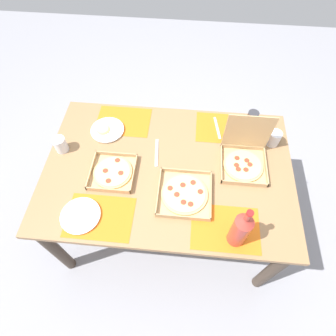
% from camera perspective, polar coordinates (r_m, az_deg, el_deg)
% --- Properties ---
extents(ground_plane, '(6.00, 6.00, 0.00)m').
position_cam_1_polar(ground_plane, '(2.34, -0.00, -10.06)').
color(ground_plane, gray).
extents(dining_table, '(1.49, 1.00, 0.74)m').
position_cam_1_polar(dining_table, '(1.77, -0.00, -1.84)').
color(dining_table, '#3F3328').
rests_on(dining_table, ground_plane).
extents(placemat_near_left, '(0.36, 0.26, 0.00)m').
position_cam_1_polar(placemat_near_left, '(1.57, -13.68, -9.65)').
color(placemat_near_left, orange).
rests_on(placemat_near_left, dining_table).
extents(placemat_near_right, '(0.36, 0.26, 0.00)m').
position_cam_1_polar(placemat_near_right, '(1.54, 11.57, -11.88)').
color(placemat_near_right, orange).
rests_on(placemat_near_right, dining_table).
extents(placemat_far_left, '(0.36, 0.26, 0.00)m').
position_cam_1_polar(placemat_far_left, '(1.94, -9.07, 9.41)').
color(placemat_far_left, orange).
rests_on(placemat_far_left, dining_table).
extents(placemat_far_right, '(0.36, 0.26, 0.00)m').
position_cam_1_polar(placemat_far_right, '(1.91, 11.19, 7.97)').
color(placemat_far_right, orange).
rests_on(placemat_far_right, dining_table).
extents(pizza_box_edge_far, '(0.26, 0.26, 0.04)m').
position_cam_1_polar(pizza_box_edge_far, '(1.68, -11.17, -0.87)').
color(pizza_box_edge_far, tan).
rests_on(pizza_box_edge_far, dining_table).
extents(pizza_box_center, '(0.27, 0.27, 0.31)m').
position_cam_1_polar(pizza_box_center, '(1.73, 15.23, 1.94)').
color(pizza_box_center, tan).
rests_on(pizza_box_center, dining_table).
extents(pizza_box_corner_left, '(0.30, 0.30, 0.04)m').
position_cam_1_polar(pizza_box_corner_left, '(1.58, 3.36, -5.29)').
color(pizza_box_corner_left, tan).
rests_on(pizza_box_corner_left, dining_table).
extents(plate_middle, '(0.22, 0.22, 0.03)m').
position_cam_1_polar(plate_middle, '(1.89, -12.31, 7.55)').
color(plate_middle, white).
rests_on(plate_middle, dining_table).
extents(plate_far_left, '(0.22, 0.22, 0.02)m').
position_cam_1_polar(plate_far_left, '(1.60, -17.37, -9.26)').
color(plate_far_left, white).
rests_on(plate_far_left, dining_table).
extents(soda_bottle, '(0.09, 0.09, 0.32)m').
position_cam_1_polar(soda_bottle, '(1.41, 14.55, -11.97)').
color(soda_bottle, '#B2382D').
rests_on(soda_bottle, dining_table).
extents(cup_clear_right, '(0.08, 0.08, 0.10)m').
position_cam_1_polar(cup_clear_right, '(1.85, -21.05, 4.49)').
color(cup_clear_right, silver).
rests_on(cup_clear_right, dining_table).
extents(cup_red, '(0.08, 0.08, 0.10)m').
position_cam_1_polar(cup_red, '(1.88, 20.75, 5.68)').
color(cup_red, silver).
rests_on(cup_red, dining_table).
extents(cup_clear_left, '(0.07, 0.07, 0.10)m').
position_cam_1_polar(cup_clear_left, '(1.95, 16.75, 9.74)').
color(cup_clear_left, '#333338').
rests_on(cup_clear_left, dining_table).
extents(fork_by_far_left, '(0.05, 0.19, 0.00)m').
position_cam_1_polar(fork_by_far_left, '(1.90, 9.98, 8.04)').
color(fork_by_far_left, '#B7B7BC').
rests_on(fork_by_far_left, dining_table).
extents(knife_by_near_left, '(0.04, 0.21, 0.00)m').
position_cam_1_polar(knife_by_near_left, '(1.75, -2.32, 3.17)').
color(knife_by_near_left, '#B7B7BC').
rests_on(knife_by_near_left, dining_table).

